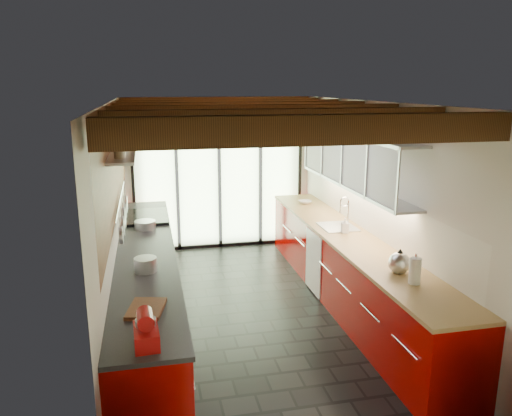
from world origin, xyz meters
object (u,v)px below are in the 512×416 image
stand_mixer (146,330)px  bowl (305,202)px  soap_bottle (345,225)px  paper_towel (415,271)px  kettle (399,262)px

stand_mixer → bowl: 4.79m
soap_bottle → bowl: bearing=90.0°
stand_mixer → soap_bottle: stand_mixer is taller
paper_towel → soap_bottle: paper_towel is taller
paper_towel → soap_bottle: size_ratio=1.57×
kettle → paper_towel: bearing=-90.0°
stand_mixer → paper_towel: 2.62m
paper_towel → soap_bottle: 1.76m
soap_bottle → bowl: 1.68m
paper_towel → bowl: 3.43m
bowl → soap_bottle: bearing=-90.0°
paper_towel → bowl: bearing=90.0°
kettle → bowl: size_ratio=1.52×
kettle → paper_towel: size_ratio=1.01×
kettle → soap_bottle: kettle is taller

